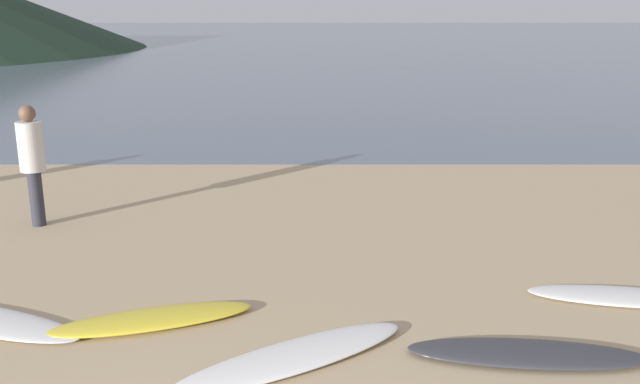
{
  "coord_description": "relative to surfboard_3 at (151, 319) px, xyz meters",
  "views": [
    {
      "loc": [
        0.83,
        -2.11,
        2.96
      ],
      "look_at": [
        0.85,
        6.6,
        0.6
      ],
      "focal_mm": 39.08,
      "sensor_mm": 36.0,
      "label": 1
    }
  ],
  "objects": [
    {
      "name": "surfboard_5",
      "position": [
        3.39,
        -0.68,
        -0.0
      ],
      "size": [
        2.1,
        0.73,
        0.09
      ],
      "primitive_type": "ellipsoid",
      "rotation": [
        0.0,
        0.0,
        -0.1
      ],
      "color": "#333338",
      "rests_on": "ground"
    },
    {
      "name": "ground_plane",
      "position": [
        0.77,
        6.01,
        -0.15
      ],
      "size": [
        120.0,
        120.0,
        0.2
      ],
      "primitive_type": "cube",
      "color": "tan",
      "rests_on": "ground"
    },
    {
      "name": "surfboard_6",
      "position": [
        4.77,
        0.56,
        -0.01
      ],
      "size": [
        2.03,
        0.84,
        0.07
      ],
      "primitive_type": "ellipsoid",
      "rotation": [
        0.0,
        0.0,
        -0.16
      ],
      "color": "white",
      "rests_on": "ground"
    },
    {
      "name": "surfboard_4",
      "position": [
        1.37,
        -0.74,
        0.0
      ],
      "size": [
        2.19,
        1.67,
        0.1
      ],
      "primitive_type": "ellipsoid",
      "rotation": [
        0.0,
        0.0,
        0.57
      ],
      "color": "white",
      "rests_on": "ground"
    },
    {
      "name": "surfboard_3",
      "position": [
        0.0,
        0.0,
        0.0
      ],
      "size": [
        1.99,
        1.11,
        0.1
      ],
      "primitive_type": "ellipsoid",
      "rotation": [
        0.0,
        0.0,
        0.33
      ],
      "color": "yellow",
      "rests_on": "ground"
    },
    {
      "name": "person_2",
      "position": [
        -2.29,
        3.07,
        0.93
      ],
      "size": [
        0.34,
        0.34,
        1.66
      ],
      "rotation": [
        0.0,
        0.0,
        2.49
      ],
      "color": "#2D2D38",
      "rests_on": "ground"
    },
    {
      "name": "ocean_water",
      "position": [
        0.77,
        56.8,
        -0.05
      ],
      "size": [
        140.0,
        100.0,
        0.01
      ],
      "primitive_type": "cube",
      "color": "slate",
      "rests_on": "ground"
    }
  ]
}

